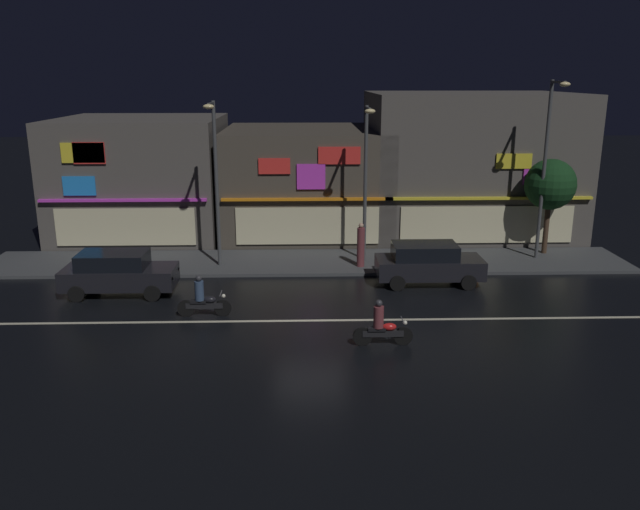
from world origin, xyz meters
TOP-DOWN VIEW (x-y plane):
  - ground_plane at (0.00, 0.00)m, footprint 140.00×140.00m
  - lane_divider_stripe at (0.00, 0.00)m, footprint 27.35×0.16m
  - sidewalk_far at (0.00, 7.05)m, footprint 28.78×3.96m
  - storefront_left_block at (0.00, 13.36)m, footprint 8.54×8.82m
  - storefront_center_block at (8.64, 13.30)m, footprint 10.44×8.70m
  - storefront_right_block at (-8.64, 13.13)m, footprint 8.23×8.37m
  - streetlamp_west at (-3.90, 6.24)m, footprint 0.44×1.64m
  - streetlamp_mid at (2.55, 7.00)m, footprint 0.44×1.64m
  - streetlamp_east at (10.50, 7.06)m, footprint 0.44×1.64m
  - pedestrian_on_sidewalk at (2.29, 6.10)m, footprint 0.33×0.33m
  - street_tree at (11.16, 8.04)m, footprint 2.33×2.33m
  - parked_car_near_kerb at (4.86, 4.05)m, footprint 4.30×1.98m
  - parked_car_trailing at (-7.41, 3.10)m, footprint 4.30×1.98m
  - motorcycle_lead at (2.21, -2.16)m, footprint 1.90×0.60m
  - motorcycle_following at (-3.79, 0.56)m, footprint 1.90×0.60m
  - traffic_cone at (6.94, 4.46)m, footprint 0.36×0.36m

SIDE VIEW (x-z plane):
  - ground_plane at x=0.00m, z-range 0.00..0.00m
  - lane_divider_stripe at x=0.00m, z-range 0.00..0.01m
  - sidewalk_far at x=0.00m, z-range 0.00..0.14m
  - traffic_cone at x=6.94m, z-range 0.00..0.55m
  - motorcycle_lead at x=2.21m, z-range -0.13..1.39m
  - motorcycle_following at x=-3.79m, z-range -0.13..1.39m
  - parked_car_near_kerb at x=4.86m, z-range 0.03..1.70m
  - parked_car_trailing at x=-7.41m, z-range 0.03..1.70m
  - pedestrian_on_sidewalk at x=2.29m, z-range 0.08..2.03m
  - storefront_left_block at x=0.00m, z-range 0.00..5.54m
  - storefront_right_block at x=-8.64m, z-range 0.00..6.12m
  - street_tree at x=11.16m, z-range 1.17..5.60m
  - storefront_center_block at x=8.64m, z-range 0.00..7.36m
  - streetlamp_mid at x=2.55m, z-range 0.77..7.63m
  - streetlamp_west at x=-3.90m, z-range 0.78..7.87m
  - streetlamp_east at x=10.50m, z-range 0.80..8.72m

